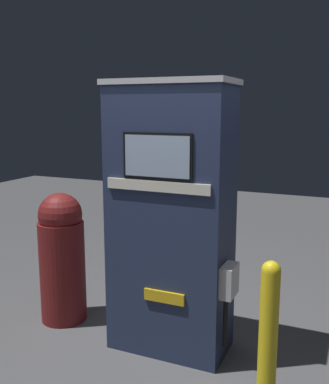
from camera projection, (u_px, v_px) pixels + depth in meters
name	position (u px, v px, depth m)	size (l,w,h in m)	color
ground_plane	(158.00, 360.00, 3.34)	(14.00, 14.00, 0.00)	#4C4C4F
gas_pump	(171.00, 219.00, 3.36)	(0.99, 0.51, 2.05)	#232D4C
safety_bollard	(268.00, 330.00, 2.78)	(0.12, 0.12, 0.94)	yellow
trash_bin	(62.00, 256.00, 3.90)	(0.40, 0.40, 1.14)	maroon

